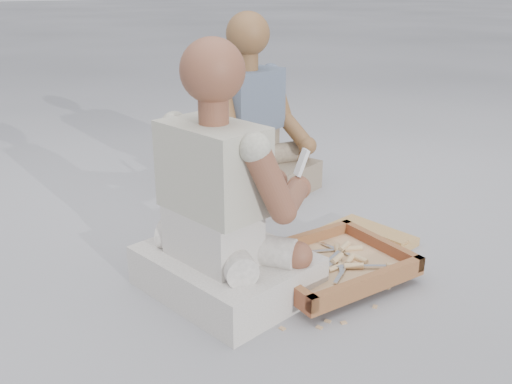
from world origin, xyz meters
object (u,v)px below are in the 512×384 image
carved_panel (346,247)px  craftsman (224,212)px  companion (253,137)px  tool_tray (331,265)px

carved_panel → craftsman: craftsman is taller
carved_panel → craftsman: size_ratio=0.61×
craftsman → companion: (0.57, 0.80, 0.00)m
carved_panel → craftsman: (-0.56, -0.02, 0.28)m
tool_tray → carved_panel: bearing=38.8°
companion → tool_tray: bearing=55.3°
tool_tray → companion: size_ratio=0.60×
tool_tray → craftsman: craftsman is taller
carved_panel → tool_tray: tool_tray is taller
carved_panel → craftsman: bearing=-177.5°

